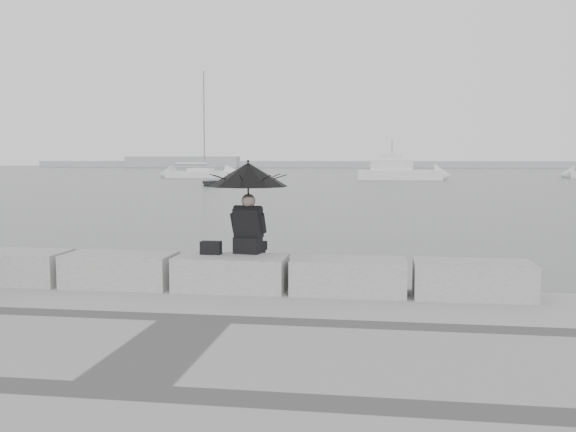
% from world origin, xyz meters
% --- Properties ---
extents(ground, '(360.00, 360.00, 0.00)m').
position_xyz_m(ground, '(0.00, 0.00, 0.00)').
color(ground, '#404345').
rests_on(ground, ground).
extents(stone_block_far_left, '(1.60, 0.80, 0.50)m').
position_xyz_m(stone_block_far_left, '(-3.40, -0.45, 0.75)').
color(stone_block_far_left, gray).
rests_on(stone_block_far_left, promenade).
extents(stone_block_left, '(1.60, 0.80, 0.50)m').
position_xyz_m(stone_block_left, '(-1.70, -0.45, 0.75)').
color(stone_block_left, gray).
rests_on(stone_block_left, promenade).
extents(stone_block_centre, '(1.60, 0.80, 0.50)m').
position_xyz_m(stone_block_centre, '(0.00, -0.45, 0.75)').
color(stone_block_centre, gray).
rests_on(stone_block_centre, promenade).
extents(stone_block_right, '(1.60, 0.80, 0.50)m').
position_xyz_m(stone_block_right, '(1.70, -0.45, 0.75)').
color(stone_block_right, gray).
rests_on(stone_block_right, promenade).
extents(stone_block_far_right, '(1.60, 0.80, 0.50)m').
position_xyz_m(stone_block_far_right, '(3.40, -0.45, 0.75)').
color(stone_block_far_right, gray).
rests_on(stone_block_far_right, promenade).
extents(seated_person, '(1.20, 1.20, 1.39)m').
position_xyz_m(seated_person, '(0.18, -0.09, 2.01)').
color(seated_person, black).
rests_on(seated_person, stone_block_centre).
extents(bag, '(0.30, 0.17, 0.19)m').
position_xyz_m(bag, '(-0.34, -0.30, 1.10)').
color(bag, black).
rests_on(bag, stone_block_centre).
extents(distant_landmass, '(180.00, 8.00, 2.80)m').
position_xyz_m(distant_landmass, '(-8.14, 154.51, 0.90)').
color(distant_landmass, '#949699').
rests_on(distant_landmass, ground).
extents(sailboat_left, '(8.59, 3.37, 12.90)m').
position_xyz_m(sailboat_left, '(-19.95, 66.23, 0.52)').
color(sailboat_left, silver).
rests_on(sailboat_left, ground).
extents(motor_cruiser, '(9.23, 3.01, 4.50)m').
position_xyz_m(motor_cruiser, '(3.89, 62.56, 0.89)').
color(motor_cruiser, silver).
rests_on(motor_cruiser, ground).
extents(dinghy, '(3.51, 1.73, 0.57)m').
position_xyz_m(dinghy, '(-12.88, 45.01, 0.29)').
color(dinghy, slate).
rests_on(dinghy, ground).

